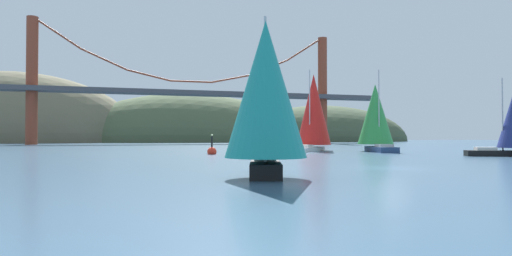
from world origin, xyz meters
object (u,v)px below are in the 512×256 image
sailboat_teal_sail (266,94)px  channel_buoy (212,151)px  sailboat_red_spinnaker (313,111)px  sailboat_green_sail (376,116)px

sailboat_teal_sail → channel_buoy: bearing=84.6°
sailboat_red_spinnaker → channel_buoy: bearing=-154.8°
sailboat_red_spinnaker → sailboat_green_sail: size_ratio=1.04×
sailboat_red_spinnaker → channel_buoy: 19.08m
sailboat_green_sail → channel_buoy: bearing=-173.4°
sailboat_red_spinnaker → sailboat_teal_sail: bearing=-117.7°
sailboat_red_spinnaker → sailboat_teal_sail: (-19.30, -36.82, -1.56)m
sailboat_teal_sail → sailboat_green_sail: bearing=50.2°
channel_buoy → sailboat_green_sail: bearing=6.6°
sailboat_green_sail → channel_buoy: sailboat_green_sail is taller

